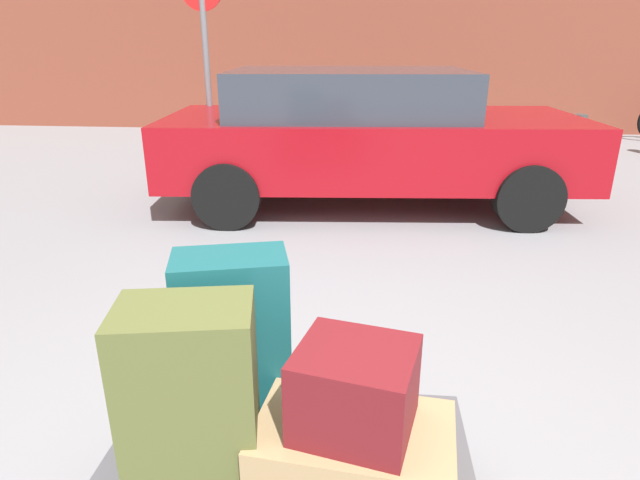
# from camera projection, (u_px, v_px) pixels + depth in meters

# --- Properties ---
(luggage_cart) EXTENTS (1.28, 0.74, 0.34)m
(luggage_cart) POSITION_uv_depth(u_px,v_px,m) (289.00, 466.00, 1.92)
(luggage_cart) COLOR #4C4C51
(luggage_cart) RESTS_ON ground_plane
(suitcase_tan_stacked_top) EXTENTS (0.68, 0.47, 0.21)m
(suitcase_tan_stacked_top) POSITION_uv_depth(u_px,v_px,m) (353.00, 452.00, 1.74)
(suitcase_tan_stacked_top) COLOR #9E7F56
(suitcase_tan_stacked_top) RESTS_ON luggage_cart
(suitcase_olive_rear_right) EXTENTS (0.46, 0.35, 0.63)m
(suitcase_olive_rear_right) POSITION_uv_depth(u_px,v_px,m) (191.00, 396.00, 1.68)
(suitcase_olive_rear_right) COLOR #4C5128
(suitcase_olive_rear_right) RESTS_ON luggage_cart
(suitcase_teal_front_right) EXTENTS (0.46, 0.33, 0.66)m
(suitcase_teal_front_right) POSITION_uv_depth(u_px,v_px,m) (234.00, 337.00, 1.99)
(suitcase_teal_front_right) COLOR #144C51
(suitcase_teal_front_right) RESTS_ON luggage_cart
(duffel_bag_maroon_topmost_pile) EXTENTS (0.42, 0.40, 0.28)m
(duffel_bag_maroon_topmost_pile) POSITION_uv_depth(u_px,v_px,m) (355.00, 389.00, 1.65)
(duffel_bag_maroon_topmost_pile) COLOR maroon
(duffel_bag_maroon_topmost_pile) RESTS_ON suitcase_tan_stacked_top
(parked_car) EXTENTS (4.42, 2.16, 1.42)m
(parked_car) POSITION_uv_depth(u_px,v_px,m) (366.00, 134.00, 5.67)
(parked_car) COLOR maroon
(parked_car) RESTS_ON ground_plane
(bollard_kerb_near) EXTENTS (0.22, 0.22, 0.63)m
(bollard_kerb_near) POSITION_uv_depth(u_px,v_px,m) (497.00, 134.00, 8.40)
(bollard_kerb_near) COLOR #383838
(bollard_kerb_near) RESTS_ON ground_plane
(bollard_kerb_mid) EXTENTS (0.22, 0.22, 0.63)m
(bollard_kerb_mid) POSITION_uv_depth(u_px,v_px,m) (577.00, 135.00, 8.30)
(bollard_kerb_mid) COLOR #383838
(bollard_kerb_mid) RESTS_ON ground_plane
(no_parking_sign) EXTENTS (0.50, 0.07, 2.50)m
(no_parking_sign) POSITION_uv_depth(u_px,v_px,m) (206.00, 55.00, 6.18)
(no_parking_sign) COLOR slate
(no_parking_sign) RESTS_ON ground_plane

